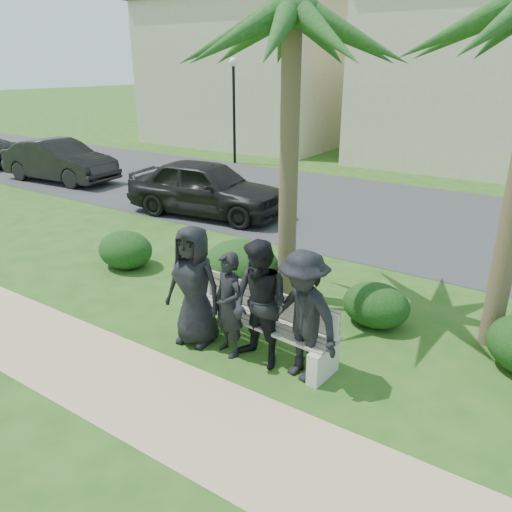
% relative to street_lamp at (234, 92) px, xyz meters
% --- Properties ---
extents(ground, '(160.00, 160.00, 0.00)m').
position_rel_street_lamp_xyz_m(ground, '(9.00, -12.00, -2.94)').
color(ground, '#245017').
rests_on(ground, ground).
extents(footpath, '(30.00, 1.60, 0.01)m').
position_rel_street_lamp_xyz_m(footpath, '(9.00, -13.80, -2.94)').
color(footpath, tan).
rests_on(footpath, ground).
extents(asphalt_street, '(160.00, 8.00, 0.01)m').
position_rel_street_lamp_xyz_m(asphalt_street, '(9.00, -4.00, -2.94)').
color(asphalt_street, '#2D2D30').
rests_on(asphalt_street, ground).
extents(stucco_bldg_left, '(10.40, 8.40, 7.30)m').
position_rel_street_lamp_xyz_m(stucco_bldg_left, '(-3.00, 6.00, 0.72)').
color(stucco_bldg_left, '#C5BB94').
rests_on(stucco_bldg_left, ground).
extents(stucco_bldg_right, '(8.40, 8.40, 7.30)m').
position_rel_street_lamp_xyz_m(stucco_bldg_right, '(8.00, 6.00, 0.72)').
color(stucco_bldg_right, '#C5BB94').
rests_on(stucco_bldg_right, ground).
extents(street_lamp, '(0.36, 0.36, 4.29)m').
position_rel_street_lamp_xyz_m(street_lamp, '(0.00, 0.00, 0.00)').
color(street_lamp, black).
rests_on(street_lamp, ground).
extents(park_bench, '(2.58, 0.78, 0.89)m').
position_rel_street_lamp_xyz_m(park_bench, '(9.23, -12.06, -2.54)').
color(park_bench, gray).
rests_on(park_bench, ground).
extents(man_a, '(0.97, 0.69, 1.87)m').
position_rel_street_lamp_xyz_m(man_a, '(8.35, -12.42, -2.01)').
color(man_a, black).
rests_on(man_a, ground).
extents(man_b, '(0.67, 0.54, 1.58)m').
position_rel_street_lamp_xyz_m(man_b, '(8.98, -12.41, -2.15)').
color(man_b, black).
rests_on(man_b, ground).
extents(man_c, '(1.01, 0.85, 1.85)m').
position_rel_street_lamp_xyz_m(man_c, '(9.51, -12.38, -2.02)').
color(man_c, black).
rests_on(man_c, ground).
extents(man_d, '(1.32, 0.96, 1.84)m').
position_rel_street_lamp_xyz_m(man_d, '(10.15, -12.33, -2.02)').
color(man_d, black).
rests_on(man_d, ground).
extents(hedge_a, '(1.21, 1.00, 0.79)m').
position_rel_street_lamp_xyz_m(hedge_a, '(5.12, -10.90, -2.55)').
color(hedge_a, black).
rests_on(hedge_a, ground).
extents(hedge_b, '(1.51, 1.25, 0.99)m').
position_rel_street_lamp_xyz_m(hedge_b, '(7.81, -10.44, -2.45)').
color(hedge_b, black).
rests_on(hedge_b, ground).
extents(hedge_c, '(1.05, 0.87, 0.68)m').
position_rel_street_lamp_xyz_m(hedge_c, '(8.13, -10.33, -2.60)').
color(hedge_c, black).
rests_on(hedge_c, ground).
extents(hedge_e, '(1.11, 0.92, 0.72)m').
position_rel_street_lamp_xyz_m(hedge_e, '(10.44, -10.35, -2.58)').
color(hedge_e, black).
rests_on(hedge_e, ground).
extents(palm_left, '(3.00, 3.00, 5.67)m').
position_rel_street_lamp_xyz_m(palm_left, '(8.68, -10.26, 1.76)').
color(palm_left, brown).
rests_on(palm_left, ground).
extents(car_a, '(4.79, 2.43, 1.56)m').
position_rel_street_lamp_xyz_m(car_a, '(4.06, -6.89, -2.16)').
color(car_a, black).
rests_on(car_a, ground).
extents(car_b, '(4.64, 1.97, 1.49)m').
position_rel_street_lamp_xyz_m(car_b, '(-3.14, -6.47, -2.20)').
color(car_b, black).
rests_on(car_b, ground).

